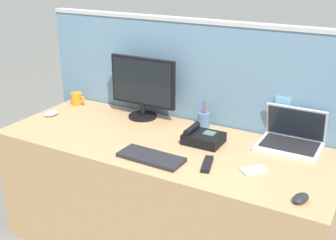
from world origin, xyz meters
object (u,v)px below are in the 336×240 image
object	(u,v)px
tv_remote	(207,164)
desk_phone	(203,138)
pen_cup	(204,120)
cell_phone_silver_slab	(254,170)
coffee_mug	(77,99)
computer_mouse_right_hand	(301,198)
computer_mouse_left_hand	(51,114)
keyboard_main	(151,157)
desktop_monitor	(143,85)
laptop	(291,138)

from	to	relation	value
tv_remote	desk_phone	bearing A→B (deg)	103.98
pen_cup	cell_phone_silver_slab	size ratio (longest dim) A/B	1.36
coffee_mug	computer_mouse_right_hand	bearing A→B (deg)	-17.00
cell_phone_silver_slab	tv_remote	bearing A→B (deg)	-126.70
computer_mouse_left_hand	keyboard_main	bearing A→B (deg)	1.03
desktop_monitor	desk_phone	xyz separation A→B (m)	(0.53, -0.19, -0.19)
laptop	keyboard_main	world-z (taller)	laptop
keyboard_main	pen_cup	bearing A→B (deg)	86.11
cell_phone_silver_slab	laptop	bearing A→B (deg)	115.33
desktop_monitor	desk_phone	size ratio (longest dim) A/B	2.17
cell_phone_silver_slab	coffee_mug	world-z (taller)	coffee_mug
laptop	tv_remote	bearing A→B (deg)	-124.39
computer_mouse_right_hand	pen_cup	size ratio (longest dim) A/B	0.55
desk_phone	pen_cup	size ratio (longest dim) A/B	1.20
computer_mouse_right_hand	pen_cup	distance (m)	0.95
pen_cup	coffee_mug	xyz separation A→B (m)	(-0.99, -0.06, -0.01)
tv_remote	cell_phone_silver_slab	bearing A→B (deg)	0.11
desk_phone	computer_mouse_left_hand	world-z (taller)	desk_phone
desk_phone	tv_remote	xyz separation A→B (m)	(0.14, -0.25, -0.02)
keyboard_main	coffee_mug	bearing A→B (deg)	153.71
computer_mouse_left_hand	pen_cup	world-z (taller)	pen_cup
desktop_monitor	pen_cup	world-z (taller)	desktop_monitor
computer_mouse_left_hand	pen_cup	size ratio (longest dim) A/B	0.55
pen_cup	desk_phone	bearing A→B (deg)	-66.63
coffee_mug	cell_phone_silver_slab	bearing A→B (deg)	-13.73
keyboard_main	computer_mouse_right_hand	size ratio (longest dim) A/B	3.61
keyboard_main	pen_cup	xyz separation A→B (m)	(0.05, 0.55, 0.04)
keyboard_main	cell_phone_silver_slab	distance (m)	0.55
desktop_monitor	coffee_mug	size ratio (longest dim) A/B	4.11
computer_mouse_right_hand	desk_phone	bearing A→B (deg)	166.50
desktop_monitor	cell_phone_silver_slab	xyz separation A→B (m)	(0.90, -0.38, -0.22)
laptop	desk_phone	distance (m)	0.51
desk_phone	computer_mouse_right_hand	world-z (taller)	desk_phone
laptop	cell_phone_silver_slab	size ratio (longest dim) A/B	2.58
cell_phone_silver_slab	tv_remote	size ratio (longest dim) A/B	0.79
computer_mouse_right_hand	computer_mouse_left_hand	distance (m)	1.75
desk_phone	tv_remote	bearing A→B (deg)	-60.35
computer_mouse_right_hand	desktop_monitor	bearing A→B (deg)	170.56
computer_mouse_left_hand	cell_phone_silver_slab	world-z (taller)	computer_mouse_left_hand
desktop_monitor	coffee_mug	distance (m)	0.59
keyboard_main	cell_phone_silver_slab	xyz separation A→B (m)	(0.53, 0.14, -0.01)
desk_phone	computer_mouse_right_hand	size ratio (longest dim) A/B	2.18
desk_phone	cell_phone_silver_slab	world-z (taller)	desk_phone
keyboard_main	cell_phone_silver_slab	bearing A→B (deg)	16.74
desktop_monitor	computer_mouse_left_hand	bearing A→B (deg)	-152.74
computer_mouse_right_hand	coffee_mug	distance (m)	1.82
desktop_monitor	laptop	distance (m)	1.00
laptop	computer_mouse_right_hand	size ratio (longest dim) A/B	3.45
laptop	computer_mouse_left_hand	size ratio (longest dim) A/B	3.45
tv_remote	coffee_mug	xyz separation A→B (m)	(-1.23, 0.42, 0.03)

